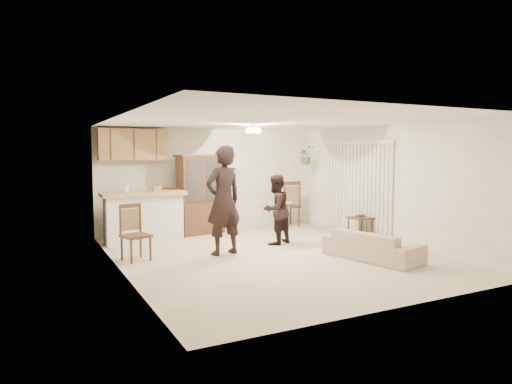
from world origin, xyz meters
name	(u,v)px	position (x,y,z in m)	size (l,w,h in m)	color
floor	(272,255)	(0.00, 0.00, 0.00)	(6.50, 6.50, 0.00)	beige
ceiling	(273,121)	(0.00, 0.00, 2.50)	(5.50, 6.50, 0.02)	white
wall_back	(209,180)	(0.00, 3.25, 1.25)	(5.50, 0.02, 2.50)	white
wall_front	(402,208)	(0.00, -3.25, 1.25)	(5.50, 0.02, 2.50)	white
wall_left	(121,195)	(-2.75, 0.00, 1.25)	(0.02, 6.50, 2.50)	white
wall_right	(386,184)	(2.75, 0.00, 1.25)	(0.02, 6.50, 2.50)	white
breakfast_bar	(144,219)	(-1.85, 2.35, 0.50)	(1.60, 0.55, 1.00)	silver
bar_top	(143,194)	(-1.85, 2.35, 1.05)	(1.75, 0.70, 0.08)	tan
upper_cabinets	(132,145)	(-1.90, 3.07, 2.10)	(1.50, 0.34, 0.70)	brown
vertical_blinds	(356,188)	(2.71, 0.90, 1.10)	(0.06, 2.30, 2.10)	beige
ceiling_fixture	(253,130)	(0.20, 1.20, 2.40)	(0.36, 0.36, 0.20)	beige
hanging_plant	(306,155)	(2.30, 2.40, 1.85)	(0.43, 0.37, 0.48)	#386026
plant_cord	(306,143)	(2.30, 2.40, 2.17)	(0.01, 0.01, 0.65)	black
sofa	(372,239)	(1.43, -1.12, 0.37)	(1.87, 0.73, 0.73)	beige
adult	(224,207)	(-0.78, 0.49, 0.90)	(0.66, 0.43, 1.80)	black
child	(276,212)	(0.56, 0.88, 0.68)	(0.66, 0.51, 1.35)	black
china_hutch	(200,195)	(-0.41, 2.77, 0.92)	(1.25, 0.68, 1.87)	#3A2115
side_table	(360,228)	(2.49, 0.49, 0.26)	(0.46, 0.46, 0.55)	#3A2115
chair_bar	(136,245)	(-2.37, 0.74, 0.28)	(0.54, 0.54, 1.00)	#3A2115
chair_hutch_left	(165,225)	(-1.35, 2.48, 0.32)	(0.71, 0.71, 1.13)	#3A2115
chair_hutch_right	(288,214)	(1.99, 2.77, 0.33)	(0.53, 0.53, 1.18)	#3A2115
controller_adult	(238,172)	(-0.69, 0.02, 1.58)	(0.05, 0.18, 0.05)	silver
controller_child	(289,203)	(0.70, 0.57, 0.90)	(0.04, 0.13, 0.04)	silver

